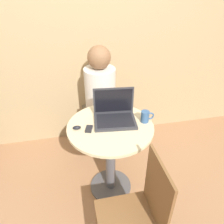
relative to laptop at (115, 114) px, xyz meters
The scene contains 9 objects.
ground_plane 0.83m from the laptop, 122.92° to the right, with size 12.00×12.00×0.00m, color #9E704C.
back_wall 0.98m from the laptop, 93.52° to the left, with size 7.00×0.05×2.60m.
round_table 0.30m from the laptop, 122.92° to the right, with size 0.73×0.73×0.77m.
laptop is the anchor object (origin of this frame).
cell_phone 0.26m from the laptop, 156.79° to the right, with size 0.07×0.10×0.02m.
computer_mouse 0.34m from the laptop, 167.22° to the right, with size 0.07×0.04×0.03m.
coffee_cup 0.26m from the laptop, 17.14° to the right, with size 0.12×0.07×0.10m.
chair_empty 0.80m from the laptop, 89.18° to the right, with size 0.40×0.40×0.92m.
person_seated 0.63m from the laptop, 95.16° to the left, with size 0.35×0.51×1.27m.
Camera 1 is at (-0.28, -1.44, 1.86)m, focal length 35.00 mm.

